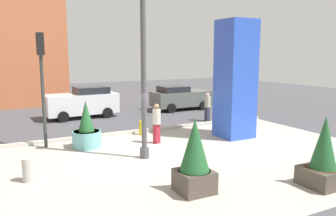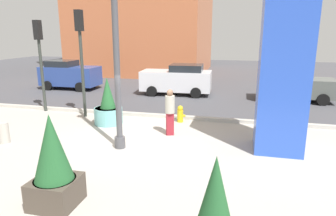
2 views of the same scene
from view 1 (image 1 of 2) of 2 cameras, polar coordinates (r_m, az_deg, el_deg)
The scene contains 15 objects.
ground_plane at distance 17.57m, azimuth -9.62°, elevation -3.95°, with size 60.00×60.00×0.00m, color #47474C.
plaza_pavement at distance 12.21m, azimuth -0.67°, elevation -9.68°, with size 18.00×10.00×0.02m, color #ADA89E.
curb_strip at distance 16.73m, azimuth -8.68°, elevation -4.30°, with size 18.00×0.24×0.16m, color #B7B2A8.
lamp_post at distance 12.49m, azimuth -4.15°, elevation 7.43°, with size 0.44×0.44×7.31m.
art_pillar_blue at distance 16.19m, azimuth 11.26°, elevation 4.73°, with size 1.49×1.49×5.48m, color blue.
potted_plant_near_left at distance 14.72m, azimuth -13.56°, elevation -3.77°, with size 1.20×1.20×2.01m.
potted_plant_mid_plaza at distance 11.17m, azimuth 24.70°, elevation -7.55°, with size 1.12×1.12×2.14m.
potted_plant_near_right at distance 9.70m, azimuth 4.50°, elevation -8.45°, with size 0.98×0.98×2.15m.
fire_hydrant at distance 16.61m, azimuth -4.45°, elevation -3.30°, with size 0.36×0.26×0.75m.
concrete_bollard at distance 11.49m, azimuth -22.46°, elevation -9.63°, with size 0.36×0.36×0.75m, color #B2ADA3.
traffic_light_far_side at distance 14.89m, azimuth -20.50°, elevation 5.80°, with size 0.28×0.42×4.78m.
car_curb_west at distance 21.71m, azimuth -14.22°, elevation 0.95°, with size 4.43×2.24×1.90m.
car_passing_lane at distance 24.06m, azimuth 2.03°, elevation 1.77°, with size 4.16×2.09×1.70m.
pedestrian_crossing at distance 14.88m, azimuth -1.93°, elevation -2.27°, with size 0.47×0.47×1.78m.
pedestrian_by_curb at distance 20.04m, azimuth 6.64°, elevation 0.43°, with size 0.38×0.38×1.67m.
Camera 1 is at (-5.24, -12.30, 3.93)m, focal length 36.20 mm.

